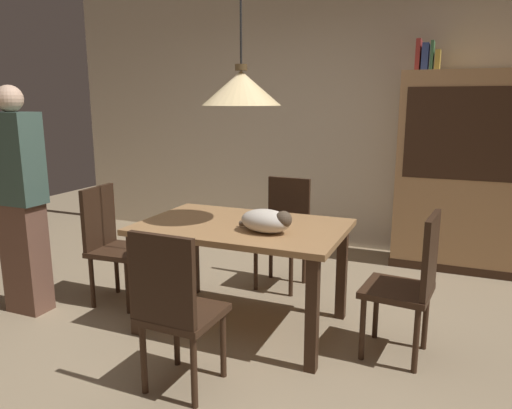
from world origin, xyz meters
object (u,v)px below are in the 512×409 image
object	(u,v)px
book_blue_wide	(425,57)
dining_table	(242,238)
pendant_lamp	(241,88)
book_green_slim	(432,56)
hutch_bookcase	(458,176)
book_red_tall	(418,55)
chair_near_front	(175,306)
chair_right_side	(411,280)
cat_sleeping	(267,221)
book_yellow_short	(438,60)
person_standing	(20,202)
chair_far_back	(284,227)
chair_left_side	(111,240)

from	to	relation	value
book_blue_wide	dining_table	bearing A→B (deg)	-117.36
dining_table	pendant_lamp	bearing A→B (deg)	-57.99
book_green_slim	hutch_bookcase	bearing A→B (deg)	-0.28
pendant_lamp	book_red_tall	size ratio (longest dim) A/B	4.64
chair_near_front	book_blue_wide	xyz separation A→B (m)	(1.00, 2.80, 1.46)
hutch_bookcase	book_red_tall	xyz separation A→B (m)	(-0.43, 0.00, 1.10)
chair_right_side	cat_sleeping	distance (m)	0.95
hutch_bookcase	book_blue_wide	xyz separation A→B (m)	(-0.37, 0.00, 1.08)
book_blue_wide	hutch_bookcase	bearing A→B (deg)	-0.23
book_yellow_short	person_standing	distance (m)	3.73
book_red_tall	book_blue_wide	bearing A→B (deg)	0.00
hutch_bookcase	book_yellow_short	bearing A→B (deg)	179.67
cat_sleeping	book_blue_wide	xyz separation A→B (m)	(0.76, 2.05, 1.14)
cat_sleeping	book_yellow_short	distance (m)	2.49
dining_table	cat_sleeping	bearing A→B (deg)	-29.09
book_blue_wide	book_yellow_short	xyz separation A→B (m)	(0.11, 0.00, -0.03)
pendant_lamp	book_blue_wide	xyz separation A→B (m)	(0.99, 1.92, 0.31)
chair_right_side	book_yellow_short	bearing A→B (deg)	90.78
chair_right_side	person_standing	size ratio (longest dim) A/B	0.55
cat_sleeping	person_standing	world-z (taller)	person_standing
book_red_tall	book_green_slim	world-z (taller)	book_red_tall
cat_sleeping	hutch_bookcase	bearing A→B (deg)	61.24
hutch_bookcase	person_standing	distance (m)	3.77
chair_near_front	book_blue_wide	distance (m)	3.31
chair_far_back	book_blue_wide	xyz separation A→B (m)	(0.99, 1.04, 1.46)
chair_left_side	book_yellow_short	world-z (taller)	book_yellow_short
chair_left_side	hutch_bookcase	bearing A→B (deg)	37.70
chair_far_back	pendant_lamp	xyz separation A→B (m)	(-0.00, -0.88, 1.15)
chair_far_back	chair_right_side	bearing A→B (deg)	-38.26
dining_table	book_green_slim	xyz separation A→B (m)	(1.05, 1.92, 1.33)
person_standing	chair_far_back	bearing A→B (deg)	38.02
chair_far_back	person_standing	bearing A→B (deg)	-141.98
book_green_slim	person_standing	bearing A→B (deg)	-139.12
cat_sleeping	hutch_bookcase	world-z (taller)	hutch_bookcase
pendant_lamp	book_yellow_short	distance (m)	2.23
dining_table	person_standing	xyz separation A→B (m)	(-1.62, -0.39, 0.21)
chair_right_side	book_green_slim	size ratio (longest dim) A/B	3.58
chair_right_side	book_green_slim	world-z (taller)	book_green_slim
hutch_bookcase	book_yellow_short	distance (m)	1.08
pendant_lamp	hutch_bookcase	size ratio (longest dim) A/B	0.70
chair_left_side	hutch_bookcase	size ratio (longest dim) A/B	0.50
pendant_lamp	book_yellow_short	size ratio (longest dim) A/B	6.50
cat_sleeping	chair_near_front	bearing A→B (deg)	-107.65
book_green_slim	cat_sleeping	bearing A→B (deg)	-111.67
cat_sleeping	dining_table	bearing A→B (deg)	150.91
dining_table	book_green_slim	size ratio (longest dim) A/B	5.38
chair_far_back	book_green_slim	bearing A→B (deg)	44.88
chair_near_front	book_yellow_short	world-z (taller)	book_yellow_short
book_red_tall	book_green_slim	size ratio (longest dim) A/B	1.08
hutch_bookcase	book_yellow_short	world-z (taller)	book_yellow_short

